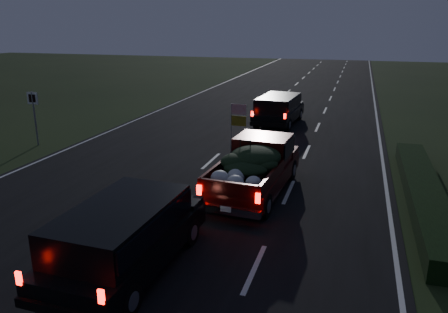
% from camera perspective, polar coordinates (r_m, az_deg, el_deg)
% --- Properties ---
extents(ground, '(120.00, 120.00, 0.00)m').
position_cam_1_polar(ground, '(13.61, -8.51, -6.74)').
color(ground, black).
rests_on(ground, ground).
extents(road_asphalt, '(14.00, 120.00, 0.02)m').
position_cam_1_polar(road_asphalt, '(13.60, -8.52, -6.70)').
color(road_asphalt, black).
rests_on(road_asphalt, ground).
extents(hedge_row, '(1.00, 10.00, 0.60)m').
position_cam_1_polar(hedge_row, '(15.26, 24.61, -4.29)').
color(hedge_row, black).
rests_on(hedge_row, ground).
extents(route_sign, '(0.55, 0.08, 2.50)m').
position_cam_1_polar(route_sign, '(21.75, -23.58, 5.58)').
color(route_sign, gray).
rests_on(route_sign, ground).
extents(pickup_truck, '(2.25, 5.13, 2.63)m').
position_cam_1_polar(pickup_truck, '(14.42, 4.14, -1.02)').
color(pickup_truck, '#3A0907').
rests_on(pickup_truck, ground).
extents(lead_suv, '(2.22, 4.72, 1.32)m').
position_cam_1_polar(lead_suv, '(24.52, 7.14, 6.44)').
color(lead_suv, black).
rests_on(lead_suv, ground).
extents(rear_suv, '(2.20, 4.73, 1.34)m').
position_cam_1_polar(rear_suv, '(10.06, -12.93, -9.52)').
color(rear_suv, black).
rests_on(rear_suv, ground).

